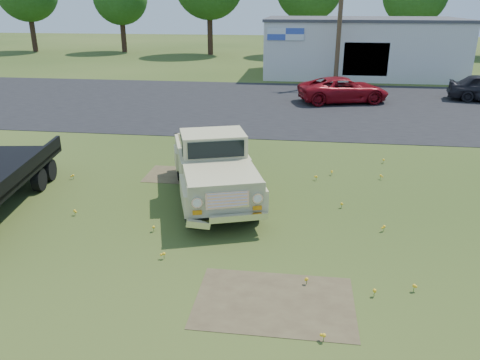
% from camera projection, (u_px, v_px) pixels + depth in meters
% --- Properties ---
extents(ground, '(140.00, 140.00, 0.00)m').
position_uv_depth(ground, '(223.00, 227.00, 11.82)').
color(ground, '#283F14').
rests_on(ground, ground).
extents(asphalt_lot, '(90.00, 14.00, 0.02)m').
position_uv_depth(asphalt_lot, '(268.00, 104.00, 25.69)').
color(asphalt_lot, black).
rests_on(asphalt_lot, ground).
extents(dirt_patch_a, '(3.00, 2.00, 0.01)m').
position_uv_depth(dirt_patch_a, '(274.00, 302.00, 8.86)').
color(dirt_patch_a, '#4C3E28').
rests_on(dirt_patch_a, ground).
extents(dirt_patch_b, '(2.20, 1.60, 0.01)m').
position_uv_depth(dirt_patch_b, '(180.00, 175.00, 15.30)').
color(dirt_patch_b, '#4C3E28').
rests_on(dirt_patch_b, ground).
extents(commercial_building, '(14.20, 8.20, 4.15)m').
position_uv_depth(commercial_building, '(360.00, 46.00, 35.29)').
color(commercial_building, silver).
rests_on(commercial_building, ground).
extents(utility_pole_mid, '(1.60, 0.30, 9.00)m').
position_uv_depth(utility_pole_mid, '(340.00, 13.00, 30.02)').
color(utility_pole_mid, '#483621').
rests_on(utility_pole_mid, ground).
extents(vintage_pickup_truck, '(3.66, 5.76, 1.95)m').
position_uv_depth(vintage_pickup_truck, '(213.00, 165.00, 13.25)').
color(vintage_pickup_truck, '#C9C187').
rests_on(vintage_pickup_truck, ground).
extents(red_pickup, '(5.37, 3.53, 1.37)m').
position_uv_depth(red_pickup, '(343.00, 90.00, 26.00)').
color(red_pickup, maroon).
rests_on(red_pickup, ground).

